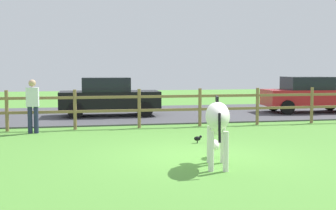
{
  "coord_description": "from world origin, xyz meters",
  "views": [
    {
      "loc": [
        -2.63,
        -9.75,
        1.98
      ],
      "look_at": [
        -0.37,
        1.11,
        1.07
      ],
      "focal_mm": 48.11,
      "sensor_mm": 36.0,
      "label": 1
    }
  ],
  "objects_px": {
    "crow_on_grass": "(198,138)",
    "parked_car_red": "(309,94)",
    "visitor_near_fence": "(33,104)",
    "zebra": "(217,121)",
    "parked_car_black": "(109,96)"
  },
  "relations": [
    {
      "from": "crow_on_grass",
      "to": "parked_car_red",
      "type": "relative_size",
      "value": 0.05
    },
    {
      "from": "crow_on_grass",
      "to": "visitor_near_fence",
      "type": "bearing_deg",
      "value": 148.08
    },
    {
      "from": "zebra",
      "to": "parked_car_black",
      "type": "relative_size",
      "value": 0.47
    },
    {
      "from": "visitor_near_fence",
      "to": "parked_car_black",
      "type": "bearing_deg",
      "value": 58.02
    },
    {
      "from": "zebra",
      "to": "crow_on_grass",
      "type": "xyz_separation_m",
      "value": [
        0.37,
        2.78,
        -0.8
      ]
    },
    {
      "from": "parked_car_red",
      "to": "visitor_near_fence",
      "type": "height_order",
      "value": "visitor_near_fence"
    },
    {
      "from": "crow_on_grass",
      "to": "visitor_near_fence",
      "type": "distance_m",
      "value": 5.28
    },
    {
      "from": "parked_car_black",
      "to": "visitor_near_fence",
      "type": "height_order",
      "value": "visitor_near_fence"
    },
    {
      "from": "crow_on_grass",
      "to": "parked_car_black",
      "type": "bearing_deg",
      "value": 104.72
    },
    {
      "from": "parked_car_black",
      "to": "parked_car_red",
      "type": "xyz_separation_m",
      "value": [
        8.71,
        -0.36,
        0.0
      ]
    },
    {
      "from": "crow_on_grass",
      "to": "visitor_near_fence",
      "type": "relative_size",
      "value": 0.13
    },
    {
      "from": "parked_car_black",
      "to": "visitor_near_fence",
      "type": "relative_size",
      "value": 2.47
    },
    {
      "from": "crow_on_grass",
      "to": "parked_car_red",
      "type": "xyz_separation_m",
      "value": [
        6.89,
        6.59,
        0.72
      ]
    },
    {
      "from": "parked_car_black",
      "to": "parked_car_red",
      "type": "distance_m",
      "value": 8.72
    },
    {
      "from": "zebra",
      "to": "crow_on_grass",
      "type": "bearing_deg",
      "value": 82.41
    }
  ]
}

